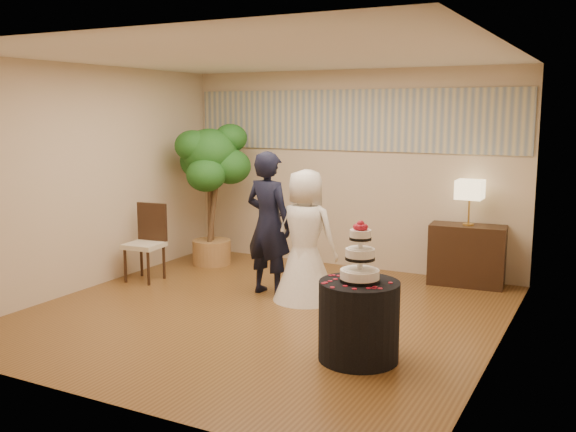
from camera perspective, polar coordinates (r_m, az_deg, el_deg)
The scene contains 15 objects.
floor at distance 7.25m, azimuth -2.18°, elevation -8.62°, with size 5.00×5.00×0.00m, color brown.
ceiling at distance 6.91m, azimuth -2.33°, elevation 14.03°, with size 5.00×5.00×0.00m, color white.
wall_back at distance 9.18m, azimuth 5.51°, elevation 4.10°, with size 5.00×0.06×2.80m, color beige.
wall_front at distance 4.95m, azimuth -16.73°, elevation -0.78°, with size 5.00×0.06×2.80m, color beige.
wall_left at distance 8.46m, azimuth -17.17°, elevation 3.27°, with size 0.06×5.00×2.80m, color beige.
wall_right at distance 6.11m, azimuth 18.57°, elevation 1.00°, with size 0.06×5.00×2.80m, color beige.
mural_border at distance 9.13m, azimuth 5.53°, elevation 8.47°, with size 4.90×0.02×0.85m, color #A5A89A.
groom at distance 7.78m, azimuth -1.74°, elevation -0.68°, with size 0.64×0.42×1.76m, color black.
bride at distance 7.55m, azimuth 1.56°, elevation -1.74°, with size 0.77×0.77×1.57m, color white.
cake_table at distance 5.89m, azimuth 6.32°, elevation -9.24°, with size 0.73×0.73×0.73m, color black.
wedding_cake at distance 5.72m, azimuth 6.43°, elevation -3.13°, with size 0.36×0.36×0.56m, color white, non-canonical shape.
console at distance 8.59m, azimuth 15.62°, elevation -3.37°, with size 0.94×0.42×0.79m, color black.
table_lamp at distance 8.47m, azimuth 15.82°, elevation 1.14°, with size 0.33×0.33×0.58m, color beige, non-canonical shape.
ficus_tree at distance 9.35m, azimuth -6.90°, elevation 1.99°, with size 1.00×1.00×2.09m, color #1F581B, non-canonical shape.
side_chair at distance 8.67m, azimuth -12.68°, elevation -2.36°, with size 0.46×0.48×1.02m, color black, non-canonical shape.
Camera 1 is at (3.41, -5.98, 2.24)m, focal length 40.00 mm.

